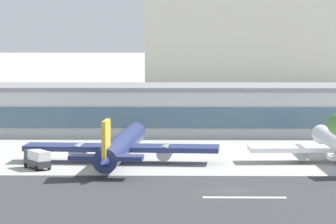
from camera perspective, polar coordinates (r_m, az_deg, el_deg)
name	(u,v)px	position (r m, az deg, el deg)	size (l,w,h in m)	color
ground_plane	(232,191)	(136.61, 4.02, -4.94)	(1400.00, 1400.00, 0.00)	#B2AFA8
runway_strip	(234,198)	(130.78, 4.16, -5.39)	(800.00, 37.48, 0.08)	#38383A
runway_centreline_dash_4	(245,197)	(130.87, 4.83, -5.37)	(12.00, 1.20, 0.01)	white
terminal_building	(214,109)	(208.19, 2.91, 0.18)	(151.83, 20.67, 11.08)	#B7BABC
distant_hotel_block	(281,33)	(351.84, 7.09, 4.96)	(103.37, 25.13, 43.93)	beige
airliner_gold_tail_gate_0	(121,147)	(162.51, -2.99, -2.19)	(35.41, 45.84, 9.57)	navy
service_box_truck_0	(37,159)	(157.88, -8.22, -2.92)	(5.40, 6.29, 3.25)	#2D3338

